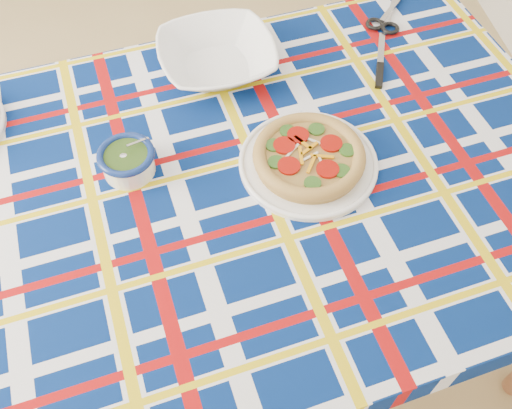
{
  "coord_description": "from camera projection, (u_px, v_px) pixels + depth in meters",
  "views": [
    {
      "loc": [
        0.39,
        -1.34,
        1.89
      ],
      "look_at": [
        0.5,
        -0.61,
        0.85
      ],
      "focal_mm": 40.0,
      "sensor_mm": 36.0,
      "label": 1
    }
  ],
  "objects": [
    {
      "name": "tablecloth",
      "position": [
        222.0,
        202.0,
        1.37
      ],
      "size": [
        1.97,
        1.44,
        0.12
      ],
      "primitive_type": null,
      "rotation": [
        0.0,
        0.0,
        0.18
      ],
      "color": "#041C57",
      "rests_on": "dining_table"
    },
    {
      "name": "dining_table",
      "position": [
        223.0,
        208.0,
        1.39
      ],
      "size": [
        1.93,
        1.4,
        0.83
      ],
      "rotation": [
        0.0,
        0.0,
        0.18
      ],
      "color": "brown",
      "rests_on": "floor"
    },
    {
      "name": "serving_bowl",
      "position": [
        217.0,
        57.0,
        1.53
      ],
      "size": [
        0.35,
        0.35,
        0.08
      ],
      "primitive_type": "imported",
      "rotation": [
        0.0,
        0.0,
        0.14
      ],
      "color": "white",
      "rests_on": "tablecloth"
    },
    {
      "name": "main_focaccia_plate",
      "position": [
        309.0,
        156.0,
        1.33
      ],
      "size": [
        0.42,
        0.42,
        0.07
      ],
      "primitive_type": null,
      "rotation": [
        0.0,
        0.0,
        0.26
      ],
      "color": "olive",
      "rests_on": "tablecloth"
    },
    {
      "name": "floor",
      "position": [
        109.0,
        222.0,
        2.27
      ],
      "size": [
        4.0,
        4.0,
        0.0
      ],
      "primitive_type": "plane",
      "color": "#A18553",
      "rests_on": "ground"
    },
    {
      "name": "kitchen_scissors",
      "position": [
        391.0,
        9.0,
        1.7
      ],
      "size": [
        0.21,
        0.24,
        0.02
      ],
      "primitive_type": null,
      "rotation": [
        0.0,
        0.0,
        0.99
      ],
      "color": "silver",
      "rests_on": "tablecloth"
    },
    {
      "name": "table_knife",
      "position": [
        381.0,
        50.0,
        1.6
      ],
      "size": [
        0.1,
        0.24,
        0.01
      ],
      "primitive_type": null,
      "rotation": [
        0.0,
        0.0,
        1.25
      ],
      "color": "silver",
      "rests_on": "tablecloth"
    },
    {
      "name": "pesto_bowl",
      "position": [
        127.0,
        160.0,
        1.32
      ],
      "size": [
        0.14,
        0.14,
        0.08
      ],
      "primitive_type": null,
      "rotation": [
        0.0,
        0.0,
        0.03
      ],
      "color": "#1E350E",
      "rests_on": "tablecloth"
    }
  ]
}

